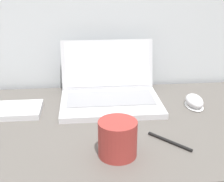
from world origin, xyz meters
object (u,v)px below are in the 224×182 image
object	(u,v)px
drink_cup	(118,138)
pen	(169,141)
laptop	(110,90)
computer_mouse	(194,102)

from	to	relation	value
drink_cup	pen	world-z (taller)	drink_cup
laptop	computer_mouse	bearing A→B (deg)	-14.72
laptop	drink_cup	size ratio (longest dim) A/B	3.47
drink_cup	computer_mouse	distance (m)	0.42
computer_mouse	pen	world-z (taller)	computer_mouse
laptop	computer_mouse	size ratio (longest dim) A/B	3.46
pen	computer_mouse	bearing A→B (deg)	56.96
computer_mouse	laptop	bearing A→B (deg)	165.28
laptop	pen	size ratio (longest dim) A/B	3.17
laptop	pen	world-z (taller)	laptop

